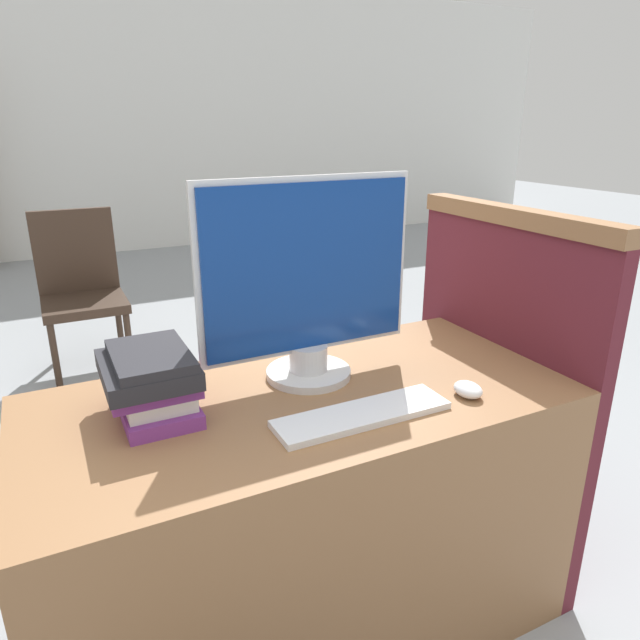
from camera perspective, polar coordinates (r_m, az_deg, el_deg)
name	(u,v)px	position (r m, az deg, el deg)	size (l,w,h in m)	color
wall_back	(77,117)	(6.57, -23.10, 18.18)	(12.00, 0.06, 2.80)	white
desk	(305,515)	(1.62, -1.50, -18.95)	(1.34, 0.65, 0.72)	#8C603D
carrel_divider	(497,385)	(1.90, 17.29, -6.26)	(0.07, 0.75, 1.13)	#5B1E28
monitor	(308,284)	(1.44, -1.25, 3.66)	(0.57, 0.22, 0.52)	silver
keyboard	(362,414)	(1.33, 4.25, -9.40)	(0.42, 0.11, 0.02)	white
mouse	(468,389)	(1.46, 14.58, -6.74)	(0.06, 0.08, 0.04)	white
book_stack	(152,381)	(1.36, -16.49, -5.91)	(0.20, 0.25, 0.16)	#7A3384
far_chair	(81,285)	(3.51, -22.80, 3.26)	(0.44, 0.44, 0.90)	#38281E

